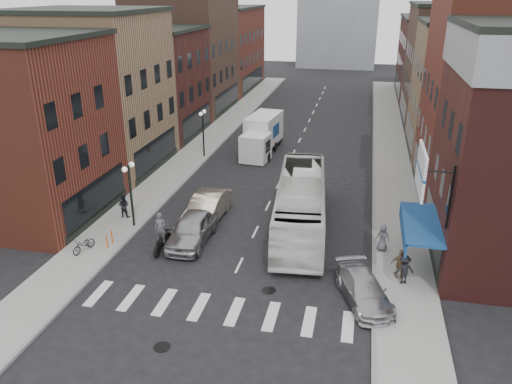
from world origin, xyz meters
TOP-DOWN VIEW (x-y plane):
  - ground at (0.00, 0.00)m, footprint 160.00×160.00m
  - sidewalk_left at (-8.50, 22.00)m, footprint 3.00×74.00m
  - sidewalk_right at (8.50, 22.00)m, footprint 3.00×74.00m
  - curb_left at (-7.00, 22.00)m, footprint 0.20×74.00m
  - curb_right at (7.00, 22.00)m, footprint 0.20×74.00m
  - crosswalk_stripes at (0.00, -3.00)m, footprint 12.00×2.20m
  - bldg_left_near at (-14.99, 4.50)m, footprint 10.30×9.20m
  - bldg_left_mid_a at (-14.99, 14.00)m, footprint 10.30×10.20m
  - bldg_left_mid_b at (-14.99, 24.00)m, footprint 10.30×10.20m
  - bldg_left_far_a at (-14.99, 35.00)m, footprint 10.30×12.20m
  - bldg_left_far_b at (-14.99, 49.00)m, footprint 10.30×16.20m
  - bldg_right_mid_a at (15.00, 14.00)m, footprint 10.30×10.20m
  - bldg_right_mid_b at (14.99, 24.00)m, footprint 10.30×10.20m
  - bldg_right_far_a at (14.99, 35.00)m, footprint 10.30×12.20m
  - bldg_right_far_b at (14.99, 49.00)m, footprint 10.30×16.20m
  - awning_blue at (8.93, 2.50)m, footprint 1.80×5.00m
  - billboard_sign at (8.59, 0.50)m, footprint 1.52×3.00m
  - streetlamp_near at (-7.40, 4.00)m, footprint 0.32×1.22m
  - streetlamp_far at (-7.40, 18.00)m, footprint 0.32×1.22m
  - bike_rack at (-7.60, 1.30)m, footprint 0.08×0.68m
  - box_truck at (-2.80, 20.34)m, footprint 2.80×7.63m
  - motorcycle_rider at (-4.60, 1.63)m, footprint 0.66×2.26m
  - transit_bus at (2.57, 6.03)m, footprint 3.87×12.01m
  - sedan_left_near at (-3.28, 3.00)m, footprint 2.04×5.00m
  - sedan_left_far at (-3.33, 6.00)m, footprint 2.00×5.20m
  - curb_car at (6.50, -0.96)m, footprint 3.25×4.76m
  - parked_bicycle at (-8.67, 0.40)m, footprint 0.95×1.64m
  - ped_left_solo at (-8.52, 5.04)m, footprint 0.75×0.44m
  - ped_right_a at (8.38, 0.85)m, footprint 1.09×0.78m
  - ped_right_b at (8.21, 1.32)m, footprint 0.92×0.46m
  - ped_right_c at (7.40, 4.07)m, footprint 0.78×0.53m

SIDE VIEW (x-z plane):
  - ground at x=0.00m, z-range 0.00..0.00m
  - curb_left at x=-7.00m, z-range -0.08..0.08m
  - curb_right at x=7.00m, z-range -0.08..0.08m
  - crosswalk_stripes at x=0.00m, z-range -0.01..0.01m
  - sidewalk_left at x=-8.50m, z-range 0.00..0.15m
  - sidewalk_right at x=8.50m, z-range 0.00..0.15m
  - bike_rack at x=-7.60m, z-range 0.15..0.95m
  - parked_bicycle at x=-8.67m, z-range 0.15..0.96m
  - curb_car at x=6.50m, z-range 0.00..1.28m
  - sedan_left_far at x=-3.33m, z-range 0.00..1.69m
  - sedan_left_near at x=-3.28m, z-range 0.00..1.70m
  - ped_right_a at x=8.38m, z-range 0.15..1.68m
  - ped_left_solo at x=-8.52m, z-range 0.15..1.68m
  - ped_right_c at x=7.40m, z-range 0.15..1.69m
  - ped_right_b at x=8.21m, z-range 0.15..1.71m
  - motorcycle_rider at x=-4.60m, z-range -0.07..2.23m
  - box_truck at x=-2.80m, z-range -0.02..3.21m
  - transit_bus at x=2.57m, z-range 0.00..3.29m
  - awning_blue at x=8.93m, z-range 2.24..3.02m
  - streetlamp_near at x=-7.40m, z-range 0.86..4.97m
  - streetlamp_far at x=-7.40m, z-range 0.86..4.97m
  - bldg_right_far_b at x=14.99m, z-range 0.00..10.30m
  - bldg_left_mid_b at x=-14.99m, z-range 0.00..10.30m
  - bldg_left_far_b at x=-14.99m, z-range 0.00..11.30m
  - bldg_right_mid_b at x=14.99m, z-range 0.00..11.30m
  - bldg_left_near at x=-14.99m, z-range 0.00..11.30m
  - billboard_sign at x=8.59m, z-range 4.28..7.98m
  - bldg_right_far_a at x=14.99m, z-range 0.00..12.30m
  - bldg_left_mid_a at x=-14.99m, z-range 0.00..12.30m
  - bldg_left_far_a at x=-14.99m, z-range 0.00..13.30m
  - bldg_right_mid_a at x=15.00m, z-range 0.00..14.30m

